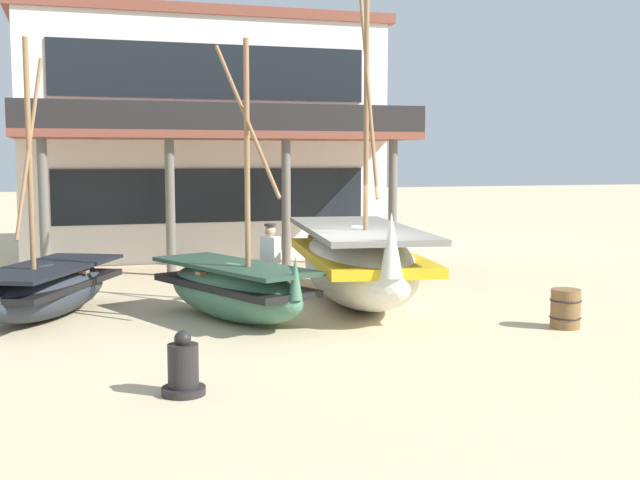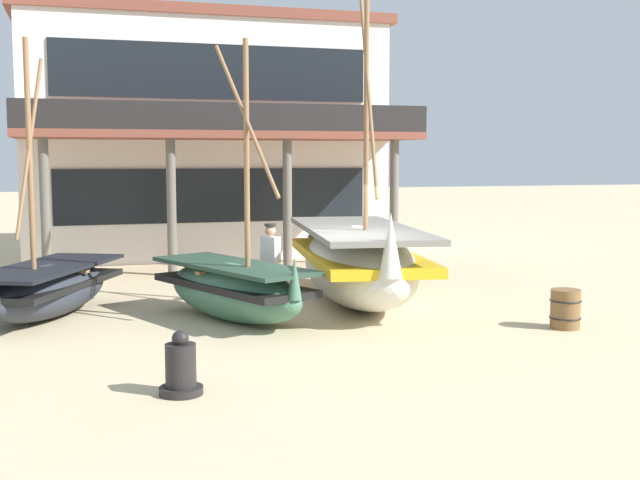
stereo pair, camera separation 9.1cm
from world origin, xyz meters
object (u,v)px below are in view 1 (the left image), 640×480
fishing_boat_centre_large (358,261)px  capstan_winch (183,370)px  fishing_boat_near_left (47,288)px  fishing_boat_far_right (234,288)px  fisherman_by_hull (270,265)px  harbor_building_main (200,137)px  wooden_barrel (565,309)px

fishing_boat_centre_large → capstan_winch: bearing=-128.9°
capstan_winch → fishing_boat_near_left: bearing=107.4°
fishing_boat_far_right → fisherman_by_hull: bearing=51.4°
fishing_boat_far_right → harbor_building_main: harbor_building_main is taller
fisherman_by_hull → wooden_barrel: (4.51, -3.66, -0.48)m
fishing_boat_near_left → wooden_barrel: fishing_boat_near_left is taller
fishing_boat_far_right → harbor_building_main: 11.39m
fishing_boat_centre_large → harbor_building_main: bearing=99.7°
fishing_boat_centre_large → wooden_barrel: 4.32m
capstan_winch → wooden_barrel: size_ratio=1.20×
capstan_winch → harbor_building_main: 15.92m
fisherman_by_hull → wooden_barrel: size_ratio=2.41×
capstan_winch → fisherman_by_hull: bearing=66.1°
fishing_boat_far_right → capstan_winch: size_ratio=6.11×
fishing_boat_centre_large → capstan_winch: (-4.30, -5.32, -0.56)m
fishing_boat_near_left → capstan_winch: (1.82, -5.81, -0.23)m
fishing_boat_far_right → capstan_winch: 4.70m
fishing_boat_far_right → fishing_boat_near_left: bearing=157.7°
fishing_boat_near_left → fishing_boat_far_right: bearing=-22.3°
fishing_boat_centre_large → harbor_building_main: (-1.71, 10.03, 2.78)m
fishing_boat_near_left → fishing_boat_far_right: (3.34, -1.37, 0.05)m
fishing_boat_centre_large → capstan_winch: fishing_boat_centre_large is taller
fishing_boat_far_right → capstan_winch: fishing_boat_far_right is taller
fishing_boat_near_left → fisherman_by_hull: fishing_boat_near_left is taller
capstan_winch → fishing_boat_centre_large: bearing=51.1°
fishing_boat_near_left → fisherman_by_hull: (4.34, -0.12, 0.28)m
harbor_building_main → wooden_barrel: bearing=-71.5°
fishing_boat_near_left → fisherman_by_hull: bearing=-1.6°
wooden_barrel → fishing_boat_near_left: bearing=156.9°
fishing_boat_near_left → harbor_building_main: (4.41, 9.54, 3.11)m
fishing_boat_centre_large → fishing_boat_far_right: (-2.78, -0.89, -0.28)m
fisherman_by_hull → capstan_winch: size_ratio=2.01×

